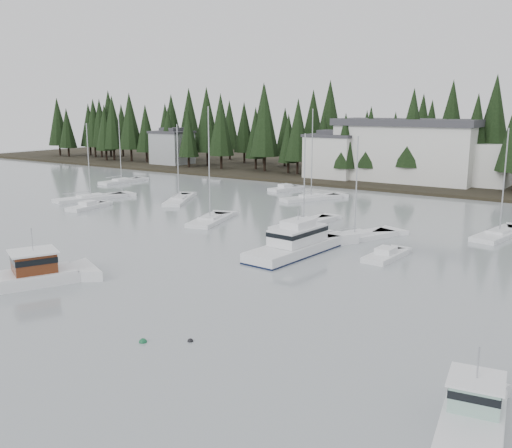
{
  "coord_description": "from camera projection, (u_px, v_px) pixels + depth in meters",
  "views": [
    {
      "loc": [
        30.3,
        -16.62,
        13.66
      ],
      "look_at": [
        -0.03,
        27.61,
        2.5
      ],
      "focal_mm": 40.0,
      "sensor_mm": 36.0,
      "label": 1
    }
  ],
  "objects": [
    {
      "name": "sailboat_3",
      "position": [
        122.0,
        182.0,
        103.07
      ],
      "size": [
        2.76,
        8.79,
        12.89
      ],
      "rotation": [
        0.0,
        0.0,
        1.54
      ],
      "color": "white",
      "rests_on": "ground"
    },
    {
      "name": "sailboat_5",
      "position": [
        311.0,
        199.0,
        84.38
      ],
      "size": [
        6.5,
        9.83,
        13.79
      ],
      "rotation": [
        0.0,
        0.0,
        1.12
      ],
      "color": "white",
      "rests_on": "ground"
    },
    {
      "name": "sailboat_6",
      "position": [
        91.0,
        199.0,
        84.5
      ],
      "size": [
        5.38,
        11.07,
        11.73
      ],
      "rotation": [
        0.0,
        0.0,
        1.32
      ],
      "color": "white",
      "rests_on": "ground"
    },
    {
      "name": "sailboat_2",
      "position": [
        179.0,
        201.0,
        82.88
      ],
      "size": [
        7.14,
        10.05,
        11.63
      ],
      "rotation": [
        0.0,
        0.0,
        2.08
      ],
      "color": "white",
      "rests_on": "ground"
    },
    {
      "name": "house_far_west",
      "position": [
        172.0,
        147.0,
        130.7
      ],
      "size": [
        8.48,
        7.42,
        8.25
      ],
      "color": "#999EA0",
      "rests_on": "ground"
    },
    {
      "name": "house_west",
      "position": [
        333.0,
        155.0,
        105.78
      ],
      "size": [
        9.54,
        7.42,
        8.75
      ],
      "color": "silver",
      "rests_on": "ground"
    },
    {
      "name": "sailboat_7",
      "position": [
        499.0,
        236.0,
        60.73
      ],
      "size": [
        4.21,
        9.68,
        11.96
      ],
      "rotation": [
        0.0,
        0.0,
        1.4
      ],
      "color": "white",
      "rests_on": "ground"
    },
    {
      "name": "conifer_treeline",
      "position": [
        440.0,
        183.0,
        102.42
      ],
      "size": [
        200.0,
        22.0,
        20.0
      ],
      "primitive_type": null,
      "color": "black",
      "rests_on": "ground"
    },
    {
      "name": "sailboat_8",
      "position": [
        304.0,
        225.0,
        66.18
      ],
      "size": [
        3.6,
        10.28,
        11.15
      ],
      "rotation": [
        0.0,
        0.0,
        1.46
      ],
      "color": "white",
      "rests_on": "ground"
    },
    {
      "name": "mooring_buoy_dark",
      "position": [
        190.0,
        341.0,
        33.68
      ],
      "size": [
        0.36,
        0.36,
        0.36
      ],
      "primitive_type": "sphere",
      "color": "black",
      "rests_on": "ground"
    },
    {
      "name": "mooring_buoy_green",
      "position": [
        143.0,
        342.0,
        33.56
      ],
      "size": [
        0.47,
        0.47,
        0.47
      ],
      "primitive_type": "sphere",
      "color": "#145933",
      "rests_on": "ground"
    },
    {
      "name": "sailboat_0",
      "position": [
        210.0,
        221.0,
        68.15
      ],
      "size": [
        5.05,
        8.69,
        14.13
      ],
      "rotation": [
        0.0,
        0.0,
        1.85
      ],
      "color": "white",
      "rests_on": "ground"
    },
    {
      "name": "lobster_boat_brown",
      "position": [
        14.0,
        279.0,
        43.95
      ],
      "size": [
        7.62,
        10.68,
        5.04
      ],
      "rotation": [
        0.0,
        0.0,
        1.14
      ],
      "color": "white",
      "rests_on": "ground"
    },
    {
      "name": "lobster_boat_teal",
      "position": [
        472.0,
        424.0,
        24.04
      ],
      "size": [
        3.69,
        7.61,
        4.06
      ],
      "rotation": [
        0.0,
        0.0,
        1.73
      ],
      "color": "white",
      "rests_on": "ground"
    },
    {
      "name": "runabout_3",
      "position": [
        285.0,
        190.0,
        93.7
      ],
      "size": [
        3.57,
        6.26,
        1.42
      ],
      "rotation": [
        0.0,
        0.0,
        1.33
      ],
      "color": "white",
      "rests_on": "ground"
    },
    {
      "name": "harbor_inn",
      "position": [
        418.0,
        151.0,
        99.92
      ],
      "size": [
        29.5,
        11.5,
        10.9
      ],
      "color": "silver",
      "rests_on": "ground"
    },
    {
      "name": "sailboat_4",
      "position": [
        354.0,
        239.0,
        59.37
      ],
      "size": [
        6.46,
        10.22,
        11.23
      ],
      "rotation": [
        0.0,
        0.0,
        1.17
      ],
      "color": "white",
      "rests_on": "ground"
    },
    {
      "name": "runabout_1",
      "position": [
        386.0,
        257.0,
        51.95
      ],
      "size": [
        2.53,
        5.79,
        1.42
      ],
      "rotation": [
        0.0,
        0.0,
        1.51
      ],
      "color": "white",
      "rests_on": "ground"
    },
    {
      "name": "cabin_cruiser_center",
      "position": [
        295.0,
        246.0,
        53.4
      ],
      "size": [
        4.43,
        11.73,
        4.94
      ],
      "rotation": [
        0.0,
        0.0,
        1.49
      ],
      "color": "white",
      "rests_on": "ground"
    },
    {
      "name": "runabout_0",
      "position": [
        88.0,
        208.0,
        77.15
      ],
      "size": [
        3.0,
        6.6,
        1.42
      ],
      "rotation": [
        0.0,
        0.0,
        1.7
      ],
      "color": "white",
      "rests_on": "ground"
    },
    {
      "name": "far_shore_land",
      "position": [
        457.0,
        177.0,
        111.3
      ],
      "size": [
        240.0,
        54.0,
        1.0
      ],
      "primitive_type": "cube",
      "color": "black",
      "rests_on": "ground"
    }
  ]
}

